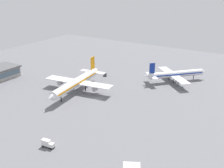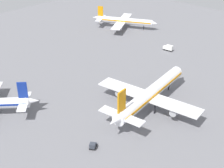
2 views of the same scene
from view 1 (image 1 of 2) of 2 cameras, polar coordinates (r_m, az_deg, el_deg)
name	(u,v)px [view 1 (image 1 of 2)]	position (r m, az deg, el deg)	size (l,w,h in m)	color
ground	(97,99)	(160.59, -3.15, -3.07)	(288.00, 288.00, 0.00)	slate
airplane_taxiing	(77,82)	(169.75, -7.22, 0.37)	(55.52, 44.81, 16.90)	white
airplane_distant	(175,74)	(190.80, 12.80, 1.98)	(36.49, 35.39, 13.93)	white
catering_truck	(48,144)	(119.32, -13.05, -11.78)	(2.70, 5.77, 3.30)	black
baggage_tug	(105,74)	(198.14, -1.44, 2.02)	(3.74, 3.46, 2.30)	black
safety_cone_near_gate	(96,64)	(226.33, -3.38, 4.17)	(0.44, 0.44, 0.60)	#EA590C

